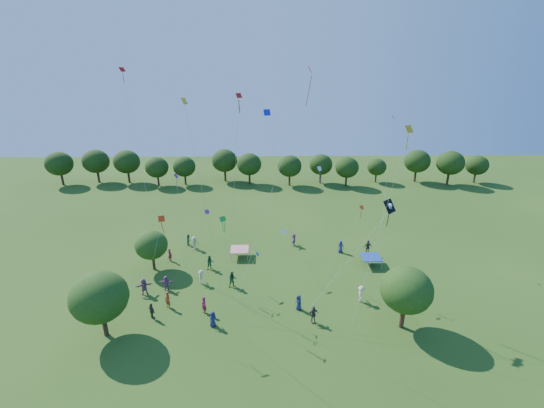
{
  "coord_description": "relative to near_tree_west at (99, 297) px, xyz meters",
  "views": [
    {
      "loc": [
        -0.57,
        -15.2,
        21.92
      ],
      "look_at": [
        0.0,
        14.0,
        11.0
      ],
      "focal_mm": 24.0,
      "sensor_mm": 36.0,
      "label": 1
    }
  ],
  "objects": [
    {
      "name": "small_kite_6",
      "position": [
        16.15,
        10.09,
        0.96
      ],
      "size": [
        2.01,
        4.61,
        4.36
      ],
      "color": "white"
    },
    {
      "name": "crowd_person_5",
      "position": [
        17.69,
        16.82,
        -3.07
      ],
      "size": [
        0.68,
        1.61,
        1.68
      ],
      "primitive_type": "imported",
      "rotation": [
        0.0,
        0.0,
        4.64
      ],
      "color": "#8A5071",
      "rests_on": "ground"
    },
    {
      "name": "small_kite_9",
      "position": [
        23.07,
        7.46,
        3.62
      ],
      "size": [
        3.61,
        0.72,
        7.79
      ],
      "color": "#FF4B0D"
    },
    {
      "name": "red_high_kite",
      "position": [
        17.09,
        9.1,
        14.12
      ],
      "size": [
        7.45,
        9.04,
        20.88
      ],
      "color": "red"
    },
    {
      "name": "crowd_person_15",
      "position": [
        23.46,
        4.43,
        -3.04
      ],
      "size": [
        0.74,
        1.23,
        1.76
      ],
      "primitive_type": "imported",
      "rotation": [
        0.0,
        0.0,
        1.36
      ],
      "color": "beige",
      "rests_on": "ground"
    },
    {
      "name": "crowd_person_12",
      "position": [
        23.48,
        14.78,
        -3.11
      ],
      "size": [
        0.88,
        0.62,
        1.61
      ],
      "primitive_type": "imported",
      "rotation": [
        0.0,
        0.0,
        2.89
      ],
      "color": "navy",
      "rests_on": "ground"
    },
    {
      "name": "crowd_person_13",
      "position": [
        2.42,
        13.05,
        -3.1
      ],
      "size": [
        0.73,
        0.66,
        1.64
      ],
      "primitive_type": "imported",
      "rotation": [
        0.0,
        0.0,
        2.58
      ],
      "color": "#9C1C43",
      "rests_on": "ground"
    },
    {
      "name": "tent_blue",
      "position": [
        26.45,
        11.58,
        -2.88
      ],
      "size": [
        2.2,
        2.2,
        1.1
      ],
      "color": "#173D98",
      "rests_on": "ground"
    },
    {
      "name": "crowd_person_1",
      "position": [
        8.11,
        2.88,
        -3.03
      ],
      "size": [
        0.74,
        0.78,
        1.77
      ],
      "primitive_type": "imported",
      "rotation": [
        0.0,
        0.0,
        5.37
      ],
      "color": "maroon",
      "rests_on": "ground"
    },
    {
      "name": "crowd_person_17",
      "position": [
        1.47,
        6.13,
        -3.0
      ],
      "size": [
        1.81,
        1.18,
        1.83
      ],
      "primitive_type": "imported",
      "rotation": [
        0.0,
        0.0,
        3.51
      ],
      "color": "#884F75",
      "rests_on": "ground"
    },
    {
      "name": "near_tree_north",
      "position": [
        1.03,
        11.11,
        -0.78
      ],
      "size": [
        3.65,
        3.65,
        4.78
      ],
      "color": "#422B19",
      "rests_on": "ground"
    },
    {
      "name": "crowd_person_3",
      "position": [
        7.03,
        7.98,
        -3.1
      ],
      "size": [
        0.56,
        1.1,
        1.63
      ],
      "primitive_type": "imported",
      "rotation": [
        0.0,
        0.0,
        1.49
      ],
      "color": "beige",
      "rests_on": "ground"
    },
    {
      "name": "crowd_person_0",
      "position": [
        17.15,
        3.28,
        -3.12
      ],
      "size": [
        0.81,
        0.88,
        1.59
      ],
      "primitive_type": "imported",
      "rotation": [
        0.0,
        0.0,
        5.36
      ],
      "color": "navy",
      "rests_on": "ground"
    },
    {
      "name": "small_kite_14",
      "position": [
        19.88,
        9.28,
        5.84
      ],
      "size": [
        1.52,
        3.64,
        11.17
      ],
      "color": "silver"
    },
    {
      "name": "crowd_person_8",
      "position": [
        3.91,
        17.18,
        -3.12
      ],
      "size": [
        0.48,
        0.81,
        1.58
      ],
      "primitive_type": "imported",
      "rotation": [
        0.0,
        0.0,
        1.49
      ],
      "color": "#275B3D",
      "rests_on": "ground"
    },
    {
      "name": "crowd_person_10",
      "position": [
        26.79,
        14.37,
        -2.99
      ],
      "size": [
        1.17,
        0.71,
        1.86
      ],
      "primitive_type": "imported",
      "rotation": [
        0.0,
        0.0,
        0.21
      ],
      "color": "#443936",
      "rests_on": "ground"
    },
    {
      "name": "crowd_person_16",
      "position": [
        18.31,
        1.31,
        -3.03
      ],
      "size": [
        1.13,
        0.75,
        1.76
      ],
      "primitive_type": "imported",
      "rotation": [
        0.0,
        0.0,
        0.29
      ],
      "color": "#463B38",
      "rests_on": "ground"
    },
    {
      "name": "crowd_person_9",
      "position": [
        4.85,
        16.05,
        -3.03
      ],
      "size": [
        1.19,
        0.59,
        1.77
      ],
      "primitive_type": "imported",
      "rotation": [
        0.0,
        0.0,
        0.06
      ],
      "color": "#B8B593",
      "rests_on": "ground"
    },
    {
      "name": "small_kite_11",
      "position": [
        9.65,
        8.83,
        2.42
      ],
      "size": [
        2.06,
        3.17,
        6.05
      ],
      "color": "green"
    },
    {
      "name": "small_kite_7",
      "position": [
        29.19,
        17.27,
        8.79
      ],
      "size": [
        1.7,
        4.93,
        15.31
      ],
      "color": "#0D7AC7"
    },
    {
      "name": "pirate_kite",
      "position": [
        24.78,
        3.35,
        6.55
      ],
      "size": [
        7.76,
        2.68,
        9.82
      ],
      "color": "black"
    },
    {
      "name": "crowd_person_4",
      "position": [
        3.38,
        2.22,
        -3.11
      ],
      "size": [
        0.99,
        0.95,
        1.61
      ],
      "primitive_type": "imported",
      "rotation": [
        0.0,
        0.0,
        2.41
      ],
      "color": "#3E3632",
      "rests_on": "ground"
    },
    {
      "name": "small_kite_13",
      "position": [
        7.54,
        8.39,
        3.09
      ],
      "size": [
        3.24,
        1.26,
        7.2
      ],
      "color": "#821999"
    },
    {
      "name": "treeline",
      "position": [
        12.84,
        44.53,
        0.18
      ],
      "size": [
        88.01,
        8.77,
        6.77
      ],
      "color": "#422B19",
      "rests_on": "ground"
    },
    {
      "name": "small_kite_10",
      "position": [
        9.37,
        -1.17,
        10.39
      ],
      "size": [
        1.9,
        2.89,
        18.86
      ],
      "color": "yellow"
    },
    {
      "name": "near_tree_east",
      "position": [
        26.19,
        0.55,
        -0.01
      ],
      "size": [
        4.49,
        4.49,
        5.94
      ],
      "color": "#422B19",
      "rests_on": "ground"
    },
    {
      "name": "small_kite_12",
      "position": [
        14.82,
        11.55,
        10.75
      ],
      "size": [
        3.52,
        3.21,
        16.8
      ],
      "color": "#151BD6"
    },
    {
      "name": "crowd_person_11",
      "position": [
        3.52,
        6.91,
        -3.11
      ],
      "size": [
        1.53,
        0.62,
        1.6
      ],
      "primitive_type": "imported",
      "rotation": [
        0.0,
        0.0,
        3.08
      ],
      "color": "#874F88",
      "rests_on": "ground"
    },
    {
      "name": "small_kite_1",
      "position": [
        4.86,
        2.24,
        4.71
      ],
      "size": [
        3.08,
        0.81,
        9.04
      ],
      "color": "red"
    },
    {
      "name": "small_kite_4",
      "position": [
        12.88,
        3.93,
        1.19
      ],
      "size": [
        2.22,
        2.71,
        4.85
      ],
      "color": "blue"
    },
    {
      "name": "crowd_person_6",
      "position": [
        9.2,
        1.0,
        -3.14
      ],
      "size": [
        0.82,
        0.84,
        1.54
      ],
      "primitive_type": "imported",
      "rotation": [
        0.0,
        0.0,
        0.82
      ],
      "color": "navy",
      "rests_on": "ground"
    },
    {
      "name": "small_kite_0",
      "position": [
        11.52,
        4.18,
        11.06
      ],
      "size": [
        2.0,
        1.64,
        18.79
      ],
      "color": "red"
    },
    {
      "name": "crowd_person_7",
      "position": [
        4.47,
        3.8,
        -3.04
      ],
      "size": [
        0.77,
        0.72,
        1.74
      ],
      "primitive_type": "imported",
      "rotation": [
        0.0,
        0.0,
        5.67
      ],
      "color": "maroon",
      "rests_on": "ground"
    },
    {
      "name": "small_kite_3",
      "position": [
        10.36,
        3.67,
        3.91
      ],
      "size": [
        0.44,
        2.39,
        8.51
      ],
      "color": "#23991B"
    },
    {
      "name": "crowd_person_14",
      "position": [
        10.47,
        7.26,
        -2.99
      ],
      "size": [
        1.02,
        0.75,
        1.84
      ],
      "primitive_type": "imported",
      "rotation": [
        0.0,
        0.0,
        0.31
      ],
      "color": "#245626",
      "rests_on": "ground"
    },
    {
      "name": "crowd_person_2",
      "position": [
        7.57,
        10.94,
        -3.03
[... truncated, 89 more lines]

